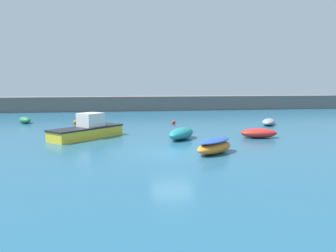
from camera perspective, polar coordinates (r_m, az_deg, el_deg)
ground_plane at (r=20.06m, az=0.72°, el=-4.92°), size 120.00×120.00×0.20m
harbor_breakwater at (r=51.43m, az=-5.28°, el=3.97°), size 66.27×3.91×2.18m
rowboat_with_red_cover at (r=19.93m, az=8.06°, el=-3.48°), size 3.18×2.93×0.89m
rowboat_white_midwater at (r=24.70m, az=2.32°, el=-1.32°), size 2.99×3.38×0.87m
open_tender_yellow at (r=34.82m, az=17.11°, el=0.70°), size 2.76×3.49×0.60m
fishing_dinghy_green at (r=37.93m, az=-23.66°, el=0.98°), size 2.03×2.52×0.67m
motorboat_grey_hull at (r=26.01m, az=-13.84°, el=-0.63°), size 5.65×5.58×1.91m
rowboat_blue_near at (r=26.33m, az=15.49°, el=-1.18°), size 2.99×1.90×0.74m
mooring_buoy_orange at (r=35.11m, az=-15.86°, el=0.65°), size 0.42×0.42×0.42m
mooring_buoy_red at (r=33.72m, az=0.99°, el=0.64°), size 0.39×0.39×0.39m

